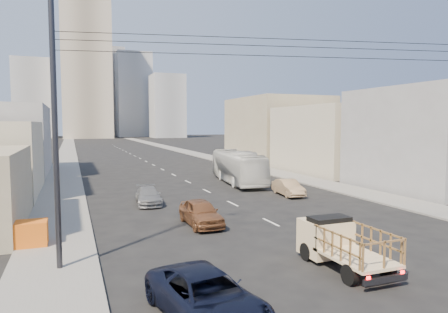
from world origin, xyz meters
TOP-DOWN VIEW (x-y plane):
  - ground at (0.00, 0.00)m, footprint 420.00×420.00m
  - sidewalk_left at (-11.75, 70.00)m, footprint 3.50×180.00m
  - sidewalk_right at (11.75, 70.00)m, footprint 3.50×180.00m
  - lane_dashes at (0.00, 53.00)m, footprint 0.15×104.00m
  - flatbed_pickup at (-0.85, 0.30)m, footprint 1.95×4.41m
  - navy_pickup at (-7.33, -1.91)m, footprint 3.09×5.36m
  - city_bus at (4.44, 23.54)m, footprint 4.06×11.66m
  - sedan_brown at (-4.09, 8.85)m, footprint 1.76×4.33m
  - sedan_tan at (5.50, 15.47)m, footprint 1.79×4.10m
  - sedan_grey at (-5.81, 16.01)m, footprint 2.06×4.31m
  - streetlamp_left at (-11.39, 4.00)m, footprint 2.36×0.25m
  - overhead_wires at (0.00, 1.50)m, footprint 23.01×5.02m
  - crate_stack at (-13.00, 7.68)m, footprint 1.80×1.20m
  - bldg_right_near at (19.00, 14.00)m, footprint 10.00×12.00m
  - bldg_right_mid at (19.50, 28.00)m, footprint 11.00×14.00m
  - bldg_right_far at (20.00, 44.00)m, footprint 12.00×16.00m
  - high_rise_tower at (-4.00, 170.00)m, footprint 20.00×20.00m
  - midrise_ne at (18.00, 185.00)m, footprint 16.00×16.00m
  - midrise_nw at (-26.00, 180.00)m, footprint 15.00×15.00m
  - midrise_back at (6.00, 200.00)m, footprint 18.00×18.00m
  - midrise_east at (30.00, 165.00)m, footprint 14.00×14.00m

SIDE VIEW (x-z plane):
  - ground at x=0.00m, z-range 0.00..0.00m
  - lane_dashes at x=0.00m, z-range 0.00..0.01m
  - sidewalk_left at x=-11.75m, z-range 0.00..0.12m
  - sidewalk_right at x=11.75m, z-range 0.00..0.12m
  - sedan_grey at x=-5.81m, z-range 0.00..1.21m
  - sedan_tan at x=5.50m, z-range 0.00..1.31m
  - crate_stack at x=-13.00m, z-range 0.12..1.26m
  - navy_pickup at x=-7.33m, z-range 0.00..1.41m
  - sedan_brown at x=-4.09m, z-range 0.00..1.47m
  - flatbed_pickup at x=-0.85m, z-range 0.14..2.04m
  - city_bus at x=4.44m, z-range 0.00..3.18m
  - bldg_right_mid at x=19.50m, z-range 0.00..8.00m
  - bldg_right_near at x=19.00m, z-range 0.00..9.00m
  - bldg_right_far at x=20.00m, z-range 0.00..10.00m
  - streetlamp_left at x=-11.39m, z-range 0.44..12.44m
  - overhead_wires at x=0.00m, z-range 8.60..9.33m
  - midrise_east at x=30.00m, z-range 0.00..28.00m
  - midrise_nw at x=-26.00m, z-range 0.00..34.00m
  - midrise_ne at x=18.00m, z-range 0.00..40.00m
  - midrise_back at x=6.00m, z-range 0.00..44.00m
  - high_rise_tower at x=-4.00m, z-range 0.00..60.00m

